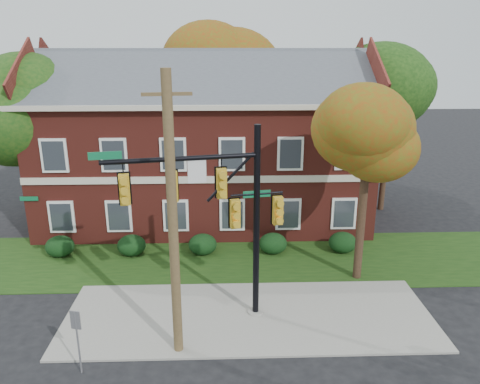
{
  "coord_description": "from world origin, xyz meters",
  "views": [
    {
      "loc": [
        -0.87,
        -14.64,
        10.02
      ],
      "look_at": [
        -0.27,
        3.0,
        4.41
      ],
      "focal_mm": 35.0,
      "sensor_mm": 36.0,
      "label": 1
    }
  ],
  "objects_px": {
    "apartment_building": "(205,136)",
    "tree_right_rear": "(400,78)",
    "traffic_signal": "(220,205)",
    "tree_far_rear": "(227,61)",
    "hedge_center": "(203,244)",
    "hedge_far_right": "(343,242)",
    "tree_near_right": "(375,131)",
    "utility_pole": "(173,221)",
    "hedge_far_left": "(60,246)",
    "hedge_right": "(273,243)",
    "sign_post": "(77,331)",
    "tree_left_rear": "(21,109)",
    "hedge_left": "(132,245)"
  },
  "relations": [
    {
      "from": "tree_near_right",
      "to": "traffic_signal",
      "type": "relative_size",
      "value": 1.16
    },
    {
      "from": "tree_near_right",
      "to": "utility_pole",
      "type": "distance_m",
      "value": 9.33
    },
    {
      "from": "tree_left_rear",
      "to": "sign_post",
      "type": "bearing_deg",
      "value": -64.11
    },
    {
      "from": "hedge_right",
      "to": "utility_pole",
      "type": "xyz_separation_m",
      "value": [
        -4.0,
        -7.7,
        4.23
      ]
    },
    {
      "from": "hedge_far_right",
      "to": "tree_far_rear",
      "type": "xyz_separation_m",
      "value": [
        -5.66,
        13.09,
        8.32
      ]
    },
    {
      "from": "traffic_signal",
      "to": "sign_post",
      "type": "bearing_deg",
      "value": -157.79
    },
    {
      "from": "apartment_building",
      "to": "hedge_far_left",
      "type": "bearing_deg",
      "value": -143.11
    },
    {
      "from": "tree_near_right",
      "to": "traffic_signal",
      "type": "distance_m",
      "value": 7.24
    },
    {
      "from": "apartment_building",
      "to": "tree_right_rear",
      "type": "bearing_deg",
      "value": 4.33
    },
    {
      "from": "apartment_building",
      "to": "utility_pole",
      "type": "xyz_separation_m",
      "value": [
        -0.5,
        -12.95,
        -0.23
      ]
    },
    {
      "from": "hedge_left",
      "to": "traffic_signal",
      "type": "bearing_deg",
      "value": -52.47
    },
    {
      "from": "apartment_building",
      "to": "tree_right_rear",
      "type": "height_order",
      "value": "tree_right_rear"
    },
    {
      "from": "hedge_far_right",
      "to": "tree_far_rear",
      "type": "bearing_deg",
      "value": 113.37
    },
    {
      "from": "hedge_far_left",
      "to": "hedge_right",
      "type": "distance_m",
      "value": 10.5
    },
    {
      "from": "hedge_center",
      "to": "sign_post",
      "type": "xyz_separation_m",
      "value": [
        -3.5,
        -8.7,
        0.99
      ]
    },
    {
      "from": "hedge_right",
      "to": "sign_post",
      "type": "relative_size",
      "value": 0.63
    },
    {
      "from": "hedge_far_left",
      "to": "hedge_right",
      "type": "relative_size",
      "value": 1.0
    },
    {
      "from": "hedge_far_left",
      "to": "utility_pole",
      "type": "distance_m",
      "value": 10.93
    },
    {
      "from": "tree_right_rear",
      "to": "tree_far_rear",
      "type": "distance_m",
      "value": 12.2
    },
    {
      "from": "tree_near_right",
      "to": "sign_post",
      "type": "bearing_deg",
      "value": -151.32
    },
    {
      "from": "tree_near_right",
      "to": "tree_far_rear",
      "type": "xyz_separation_m",
      "value": [
        -5.88,
        15.93,
        2.17
      ]
    },
    {
      "from": "apartment_building",
      "to": "hedge_center",
      "type": "xyz_separation_m",
      "value": [
        0.0,
        -5.25,
        -4.46
      ]
    },
    {
      "from": "hedge_far_left",
      "to": "apartment_building",
      "type": "bearing_deg",
      "value": 36.89
    },
    {
      "from": "apartment_building",
      "to": "tree_right_rear",
      "type": "distance_m",
      "value": 11.77
    },
    {
      "from": "tree_near_right",
      "to": "utility_pole",
      "type": "bearing_deg",
      "value": -147.79
    },
    {
      "from": "tree_far_rear",
      "to": "hedge_far_right",
      "type": "bearing_deg",
      "value": -66.63
    },
    {
      "from": "hedge_center",
      "to": "traffic_signal",
      "type": "relative_size",
      "value": 0.19
    },
    {
      "from": "tree_near_right",
      "to": "sign_post",
      "type": "xyz_separation_m",
      "value": [
        -10.72,
        -5.87,
        -5.15
      ]
    },
    {
      "from": "traffic_signal",
      "to": "hedge_left",
      "type": "bearing_deg",
      "value": 116.76
    },
    {
      "from": "tree_near_right",
      "to": "utility_pole",
      "type": "relative_size",
      "value": 0.92
    },
    {
      "from": "hedge_far_left",
      "to": "tree_near_right",
      "type": "height_order",
      "value": "tree_near_right"
    },
    {
      "from": "apartment_building",
      "to": "hedge_left",
      "type": "height_order",
      "value": "apartment_building"
    },
    {
      "from": "traffic_signal",
      "to": "hedge_right",
      "type": "bearing_deg",
      "value": 55.61
    },
    {
      "from": "tree_near_right",
      "to": "tree_left_rear",
      "type": "xyz_separation_m",
      "value": [
        -16.95,
        6.97,
        0.01
      ]
    },
    {
      "from": "hedge_far_right",
      "to": "tree_right_rear",
      "type": "xyz_separation_m",
      "value": [
        4.31,
        6.11,
        7.6
      ]
    },
    {
      "from": "tree_right_rear",
      "to": "traffic_signal",
      "type": "relative_size",
      "value": 1.43
    },
    {
      "from": "hedge_center",
      "to": "utility_pole",
      "type": "bearing_deg",
      "value": -93.72
    },
    {
      "from": "apartment_building",
      "to": "tree_far_rear",
      "type": "height_order",
      "value": "tree_far_rear"
    },
    {
      "from": "apartment_building",
      "to": "tree_left_rear",
      "type": "relative_size",
      "value": 2.12
    },
    {
      "from": "hedge_center",
      "to": "hedge_far_right",
      "type": "relative_size",
      "value": 1.0
    },
    {
      "from": "hedge_center",
      "to": "hedge_right",
      "type": "distance_m",
      "value": 3.5
    },
    {
      "from": "hedge_right",
      "to": "utility_pole",
      "type": "bearing_deg",
      "value": -117.45
    },
    {
      "from": "apartment_building",
      "to": "hedge_far_right",
      "type": "height_order",
      "value": "apartment_building"
    },
    {
      "from": "hedge_left",
      "to": "tree_left_rear",
      "type": "relative_size",
      "value": 0.16
    },
    {
      "from": "tree_near_right",
      "to": "traffic_signal",
      "type": "bearing_deg",
      "value": -154.62
    },
    {
      "from": "apartment_building",
      "to": "hedge_far_right",
      "type": "xyz_separation_m",
      "value": [
        7.0,
        -5.25,
        -4.46
      ]
    },
    {
      "from": "hedge_right",
      "to": "tree_left_rear",
      "type": "distance_m",
      "value": 15.17
    },
    {
      "from": "traffic_signal",
      "to": "apartment_building",
      "type": "bearing_deg",
      "value": 84.2
    },
    {
      "from": "hedge_center",
      "to": "tree_far_rear",
      "type": "distance_m",
      "value": 15.57
    },
    {
      "from": "tree_right_rear",
      "to": "traffic_signal",
      "type": "height_order",
      "value": "tree_right_rear"
    }
  ]
}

